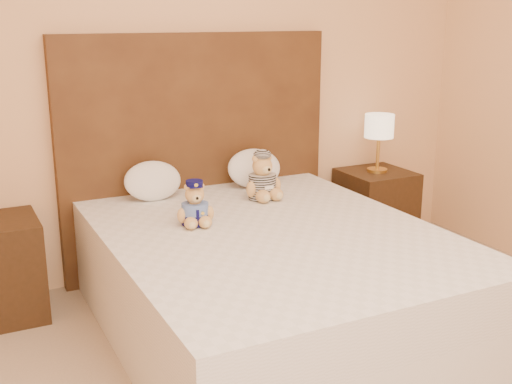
# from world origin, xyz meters

# --- Properties ---
(bed) EXTENTS (1.60, 2.00, 0.55)m
(bed) POSITION_xyz_m (0.00, 1.20, 0.28)
(bed) COLOR white
(bed) RESTS_ON ground
(headboard) EXTENTS (1.75, 0.08, 1.50)m
(headboard) POSITION_xyz_m (0.00, 2.21, 0.75)
(headboard) COLOR #533419
(headboard) RESTS_ON ground
(nightstand_right) EXTENTS (0.45, 0.45, 0.55)m
(nightstand_right) POSITION_xyz_m (1.25, 2.00, 0.28)
(nightstand_right) COLOR #351F10
(nightstand_right) RESTS_ON ground
(lamp) EXTENTS (0.20, 0.20, 0.40)m
(lamp) POSITION_xyz_m (1.25, 2.00, 0.85)
(lamp) COLOR gold
(lamp) RESTS_ON nightstand_right
(teddy_police) EXTENTS (0.23, 0.22, 0.23)m
(teddy_police) POSITION_xyz_m (-0.31, 1.47, 0.67)
(teddy_police) COLOR tan
(teddy_police) RESTS_ON bed
(teddy_prisoner) EXTENTS (0.26, 0.25, 0.27)m
(teddy_prisoner) POSITION_xyz_m (0.23, 1.75, 0.69)
(teddy_prisoner) COLOR tan
(teddy_prisoner) RESTS_ON bed
(pillow_left) EXTENTS (0.34, 0.22, 0.24)m
(pillow_left) POSITION_xyz_m (-0.36, 2.03, 0.67)
(pillow_left) COLOR white
(pillow_left) RESTS_ON bed
(pillow_right) EXTENTS (0.36, 0.23, 0.26)m
(pillow_right) POSITION_xyz_m (0.31, 2.03, 0.68)
(pillow_right) COLOR white
(pillow_right) RESTS_ON bed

